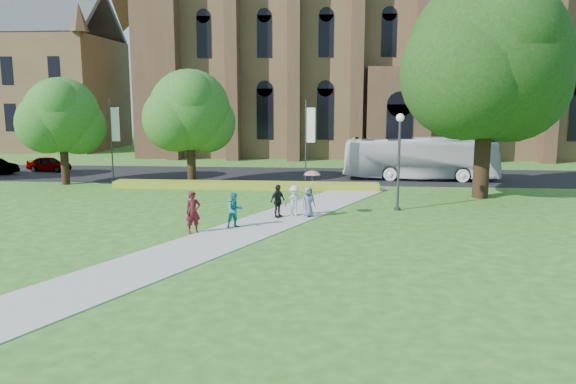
# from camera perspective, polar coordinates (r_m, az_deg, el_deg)

# --- Properties ---
(ground) EXTENTS (160.00, 160.00, 0.00)m
(ground) POSITION_cam_1_polar(r_m,az_deg,el_deg) (25.03, -4.73, -4.47)
(ground) COLOR #2B5C1B
(ground) RESTS_ON ground
(road) EXTENTS (160.00, 10.00, 0.02)m
(road) POSITION_cam_1_polar(r_m,az_deg,el_deg) (44.55, -0.44, 1.71)
(road) COLOR black
(road) RESTS_ON ground
(footpath) EXTENTS (15.58, 28.54, 0.04)m
(footpath) POSITION_cam_1_polar(r_m,az_deg,el_deg) (25.99, -4.36, -3.90)
(footpath) COLOR #B2B2A8
(footpath) RESTS_ON ground
(flower_hedge) EXTENTS (18.00, 1.40, 0.45)m
(flower_hedge) POSITION_cam_1_polar(r_m,az_deg,el_deg) (38.09, -4.40, 0.69)
(flower_hedge) COLOR gold
(flower_hedge) RESTS_ON ground
(cathedral) EXTENTS (52.60, 18.25, 28.00)m
(cathedral) POSITION_cam_1_polar(r_m,az_deg,el_deg) (64.33, 10.51, 15.52)
(cathedral) COLOR brown
(cathedral) RESTS_ON ground
(building_west) EXTENTS (22.00, 14.00, 18.30)m
(building_west) POSITION_cam_1_polar(r_m,az_deg,el_deg) (76.24, -25.60, 10.95)
(building_west) COLOR brown
(building_west) RESTS_ON ground
(streetlamp) EXTENTS (0.44, 0.44, 5.24)m
(streetlamp) POSITION_cam_1_polar(r_m,az_deg,el_deg) (30.76, 11.23, 4.21)
(streetlamp) COLOR #38383D
(streetlamp) RESTS_ON ground
(large_tree) EXTENTS (9.60, 9.60, 13.20)m
(large_tree) POSITION_cam_1_polar(r_m,az_deg,el_deg) (36.14, 19.62, 12.66)
(large_tree) COLOR #332114
(large_tree) RESTS_ON ground
(street_tree_0) EXTENTS (5.20, 5.20, 7.50)m
(street_tree_0) POSITION_cam_1_polar(r_m,az_deg,el_deg) (42.51, -22.01, 7.24)
(street_tree_0) COLOR #332114
(street_tree_0) RESTS_ON ground
(street_tree_1) EXTENTS (5.60, 5.60, 8.05)m
(street_tree_1) POSITION_cam_1_polar(r_m,az_deg,el_deg) (39.77, -9.94, 8.18)
(street_tree_1) COLOR #332114
(street_tree_1) RESTS_ON ground
(banner_pole_0) EXTENTS (0.70, 0.10, 6.00)m
(banner_pole_0) POSITION_cam_1_polar(r_m,az_deg,el_deg) (39.29, 1.98, 5.62)
(banner_pole_0) COLOR #38383D
(banner_pole_0) RESTS_ON ground
(banner_pole_1) EXTENTS (0.70, 0.10, 6.00)m
(banner_pole_1) POSITION_cam_1_polar(r_m,az_deg,el_deg) (42.38, -17.38, 5.48)
(banner_pole_1) COLOR #38383D
(banner_pole_1) RESTS_ON ground
(tour_coach) EXTENTS (11.47, 3.19, 3.16)m
(tour_coach) POSITION_cam_1_polar(r_m,az_deg,el_deg) (43.18, 13.22, 3.34)
(tour_coach) COLOR silver
(tour_coach) RESTS_ON road
(car_0) EXTENTS (3.77, 1.88, 1.23)m
(car_0) POSITION_cam_1_polar(r_m,az_deg,el_deg) (50.95, -23.11, 2.64)
(car_0) COLOR gray
(car_0) RESTS_ON road
(pedestrian_0) EXTENTS (0.82, 0.75, 1.89)m
(pedestrian_0) POSITION_cam_1_polar(r_m,az_deg,el_deg) (25.54, -9.62, -2.02)
(pedestrian_0) COLOR #4D111A
(pedestrian_0) RESTS_ON footpath
(pedestrian_1) EXTENTS (1.02, 0.96, 1.66)m
(pedestrian_1) POSITION_cam_1_polar(r_m,az_deg,el_deg) (26.34, -5.44, -1.84)
(pedestrian_1) COLOR #197C81
(pedestrian_1) RESTS_ON footpath
(pedestrian_2) EXTENTS (1.17, 0.91, 1.60)m
(pedestrian_2) POSITION_cam_1_polar(r_m,az_deg,el_deg) (28.71, 0.64, -0.92)
(pedestrian_2) COLOR silver
(pedestrian_2) RESTS_ON footpath
(pedestrian_3) EXTENTS (0.93, 1.04, 1.69)m
(pedestrian_3) POSITION_cam_1_polar(r_m,az_deg,el_deg) (28.47, -1.06, -0.92)
(pedestrian_3) COLOR black
(pedestrian_3) RESTS_ON footpath
(pedestrian_4) EXTENTS (0.90, 0.80, 1.54)m
(pedestrian_4) POSITION_cam_1_polar(r_m,az_deg,el_deg) (28.66, 2.08, -1.00)
(pedestrian_4) COLOR slate
(pedestrian_4) RESTS_ON footpath
(parasol) EXTENTS (0.86, 0.86, 0.74)m
(parasol) POSITION_cam_1_polar(r_m,az_deg,el_deg) (28.57, 2.46, 1.28)
(parasol) COLOR tan
(parasol) RESTS_ON pedestrian_4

